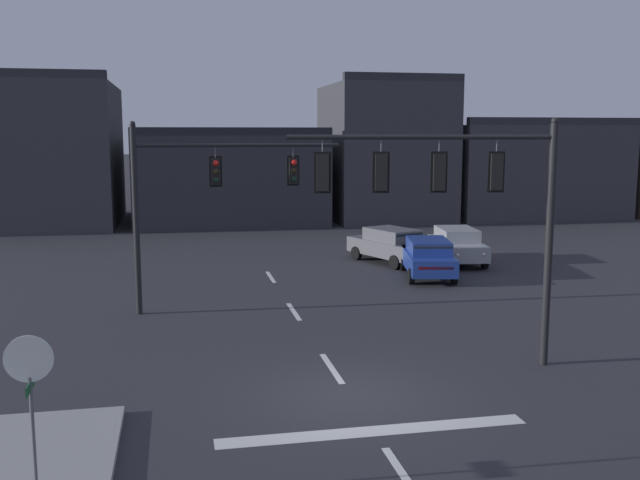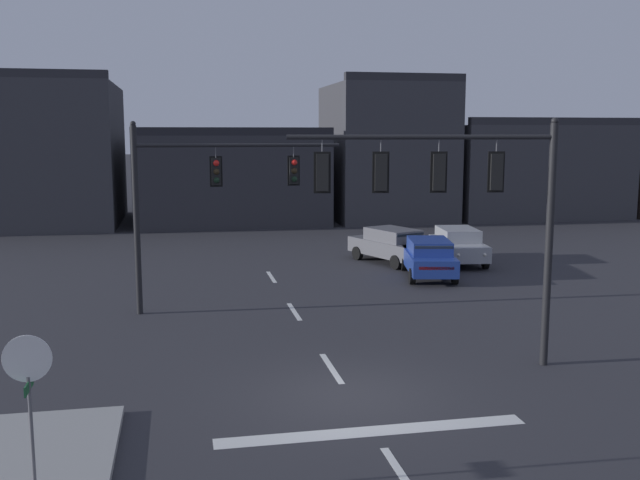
% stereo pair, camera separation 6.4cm
% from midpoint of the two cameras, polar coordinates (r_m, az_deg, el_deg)
% --- Properties ---
extents(ground_plane, '(400.00, 400.00, 0.00)m').
position_cam_midpoint_polar(ground_plane, '(16.79, 2.32, -12.29)').
color(ground_plane, '#2B2B30').
extents(stop_bar_paint, '(6.40, 0.50, 0.01)m').
position_cam_midpoint_polar(stop_bar_paint, '(14.99, 4.19, -14.91)').
color(stop_bar_paint, silver).
rests_on(stop_bar_paint, ground).
extents(lane_centreline, '(0.16, 26.40, 0.01)m').
position_cam_midpoint_polar(lane_centreline, '(18.62, 0.84, -10.15)').
color(lane_centreline, silver).
rests_on(lane_centreline, ground).
extents(signal_mast_near_side, '(6.69, 1.10, 6.35)m').
position_cam_midpoint_polar(signal_mast_near_side, '(18.22, 10.88, 3.75)').
color(signal_mast_near_side, black).
rests_on(signal_mast_near_side, ground).
extents(signal_mast_far_side, '(6.90, 0.42, 6.35)m').
position_cam_midpoint_polar(signal_mast_far_side, '(24.08, -9.72, 4.08)').
color(signal_mast_far_side, black).
rests_on(signal_mast_far_side, ground).
extents(stop_sign, '(0.76, 0.64, 2.83)m').
position_cam_midpoint_polar(stop_sign, '(12.37, -22.23, -10.09)').
color(stop_sign, '#56565B').
rests_on(stop_sign, ground).
extents(car_lot_nearside, '(2.64, 4.67, 1.61)m').
position_cam_midpoint_polar(car_lot_nearside, '(30.18, 8.51, -1.34)').
color(car_lot_nearside, navy).
rests_on(car_lot_nearside, ground).
extents(car_lot_middle, '(2.35, 4.61, 1.61)m').
position_cam_midpoint_polar(car_lot_middle, '(33.76, 10.80, -0.36)').
color(car_lot_middle, '#9EA0A5').
rests_on(car_lot_middle, ground).
extents(car_lot_farside, '(3.30, 4.75, 1.61)m').
position_cam_midpoint_polar(car_lot_farside, '(33.34, 5.58, -0.36)').
color(car_lot_farside, slate).
rests_on(car_lot_farside, ground).
extents(building_row, '(56.98, 13.40, 9.75)m').
position_cam_midpoint_polar(building_row, '(52.19, 5.08, 6.00)').
color(building_row, '#38383D').
rests_on(building_row, ground).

